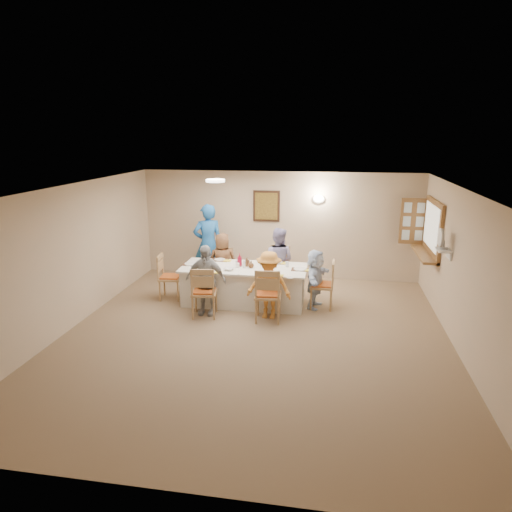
% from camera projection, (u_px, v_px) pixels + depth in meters
% --- Properties ---
extents(ground, '(7.00, 7.00, 0.00)m').
position_uv_depth(ground, '(254.00, 338.00, 7.70)').
color(ground, olive).
extents(room_walls, '(7.00, 7.00, 7.00)m').
position_uv_depth(room_walls, '(254.00, 251.00, 7.30)').
color(room_walls, '#C2AD91').
rests_on(room_walls, ground).
extents(wall_picture, '(0.62, 0.05, 0.72)m').
position_uv_depth(wall_picture, '(266.00, 206.00, 10.60)').
color(wall_picture, black).
rests_on(wall_picture, room_walls).
extents(wall_sconce, '(0.26, 0.09, 0.18)m').
position_uv_depth(wall_sconce, '(319.00, 199.00, 10.33)').
color(wall_sconce, white).
rests_on(wall_sconce, room_walls).
extents(ceiling_light, '(0.36, 0.36, 0.05)m').
position_uv_depth(ceiling_light, '(215.00, 181.00, 8.64)').
color(ceiling_light, white).
rests_on(ceiling_light, room_walls).
extents(serving_hatch, '(0.06, 1.50, 1.15)m').
position_uv_depth(serving_hatch, '(433.00, 229.00, 9.08)').
color(serving_hatch, olive).
rests_on(serving_hatch, room_walls).
extents(hatch_sill, '(0.30, 1.50, 0.05)m').
position_uv_depth(hatch_sill, '(424.00, 254.00, 9.24)').
color(hatch_sill, olive).
rests_on(hatch_sill, room_walls).
extents(shutter_door, '(0.55, 0.04, 1.00)m').
position_uv_depth(shutter_door, '(413.00, 221.00, 9.84)').
color(shutter_door, olive).
rests_on(shutter_door, room_walls).
extents(fan_shelf, '(0.22, 0.36, 0.03)m').
position_uv_depth(fan_shelf, '(443.00, 250.00, 7.83)').
color(fan_shelf, white).
rests_on(fan_shelf, room_walls).
extents(desk_fan, '(0.30, 0.30, 0.28)m').
position_uv_depth(desk_fan, '(443.00, 241.00, 7.80)').
color(desk_fan, '#A5A5A8').
rests_on(desk_fan, fan_shelf).
extents(dining_table, '(2.49, 1.05, 0.76)m').
position_uv_depth(dining_table, '(244.00, 285.00, 9.19)').
color(dining_table, silver).
rests_on(dining_table, ground).
extents(chair_back_left, '(0.50, 0.50, 0.89)m').
position_uv_depth(chair_back_left, '(224.00, 269.00, 10.03)').
color(chair_back_left, tan).
rests_on(chair_back_left, ground).
extents(chair_back_right, '(0.50, 0.50, 0.99)m').
position_uv_depth(chair_back_right, '(278.00, 270.00, 9.83)').
color(chair_back_right, tan).
rests_on(chair_back_right, ground).
extents(chair_front_left, '(0.54, 0.54, 0.99)m').
position_uv_depth(chair_front_left, '(204.00, 291.00, 8.49)').
color(chair_front_left, tan).
rests_on(chair_front_left, ground).
extents(chair_front_right, '(0.52, 0.52, 1.02)m').
position_uv_depth(chair_front_right, '(268.00, 294.00, 8.30)').
color(chair_front_right, tan).
rests_on(chair_front_right, ground).
extents(chair_left_end, '(0.50, 0.50, 0.95)m').
position_uv_depth(chair_left_end, '(170.00, 277.00, 9.41)').
color(chair_left_end, tan).
rests_on(chair_left_end, ground).
extents(chair_right_end, '(0.47, 0.47, 0.96)m').
position_uv_depth(chair_right_end, '(322.00, 284.00, 8.92)').
color(chair_right_end, tan).
rests_on(chair_right_end, ground).
extents(diner_back_left, '(0.75, 0.60, 1.28)m').
position_uv_depth(diner_back_left, '(223.00, 262.00, 9.87)').
color(diner_back_left, brown).
rests_on(diner_back_left, ground).
extents(diner_back_right, '(0.90, 0.80, 1.44)m').
position_uv_depth(diner_back_right, '(278.00, 261.00, 9.65)').
color(diner_back_right, '#938BBA').
rests_on(diner_back_right, ground).
extents(diner_front_left, '(0.84, 0.45, 1.35)m').
position_uv_depth(diner_front_left, '(206.00, 280.00, 8.56)').
color(diner_front_left, '#A3A3A3').
rests_on(diner_front_left, ground).
extents(diner_front_right, '(0.90, 0.61, 1.28)m').
position_uv_depth(diner_front_right, '(269.00, 285.00, 8.38)').
color(diner_front_right, orange).
rests_on(diner_front_right, ground).
extents(diner_right_end, '(1.22, 0.77, 1.17)m').
position_uv_depth(diner_right_end, '(315.00, 279.00, 8.91)').
color(diner_right_end, '#D0E2FF').
rests_on(diner_right_end, ground).
extents(caregiver, '(1.01, 0.96, 1.83)m').
position_uv_depth(caregiver, '(208.00, 244.00, 10.31)').
color(caregiver, '#2060A9').
rests_on(caregiver, ground).
extents(placemat_fl, '(0.36, 0.27, 0.01)m').
position_uv_depth(placemat_fl, '(209.00, 271.00, 8.79)').
color(placemat_fl, '#472B19').
rests_on(placemat_fl, dining_table).
extents(plate_fl, '(0.26, 0.26, 0.02)m').
position_uv_depth(plate_fl, '(209.00, 271.00, 8.78)').
color(plate_fl, white).
rests_on(plate_fl, dining_table).
extents(napkin_fl, '(0.15, 0.15, 0.01)m').
position_uv_depth(napkin_fl, '(218.00, 272.00, 8.71)').
color(napkin_fl, yellow).
rests_on(napkin_fl, dining_table).
extents(placemat_fr, '(0.33, 0.25, 0.01)m').
position_uv_depth(placemat_fr, '(271.00, 275.00, 8.59)').
color(placemat_fr, '#472B19').
rests_on(placemat_fr, dining_table).
extents(plate_fr, '(0.26, 0.26, 0.02)m').
position_uv_depth(plate_fr, '(271.00, 274.00, 8.59)').
color(plate_fr, white).
rests_on(plate_fr, dining_table).
extents(napkin_fr, '(0.13, 0.13, 0.01)m').
position_uv_depth(napkin_fr, '(280.00, 275.00, 8.52)').
color(napkin_fr, yellow).
rests_on(napkin_fr, dining_table).
extents(placemat_bl, '(0.36, 0.27, 0.01)m').
position_uv_depth(placemat_bl, '(220.00, 260.00, 9.59)').
color(placemat_bl, '#472B19').
rests_on(placemat_bl, dining_table).
extents(plate_bl, '(0.23, 0.23, 0.01)m').
position_uv_depth(plate_bl, '(220.00, 259.00, 9.58)').
color(plate_bl, white).
rests_on(plate_bl, dining_table).
extents(napkin_bl, '(0.15, 0.15, 0.01)m').
position_uv_depth(napkin_bl, '(228.00, 261.00, 9.51)').
color(napkin_bl, yellow).
rests_on(napkin_bl, dining_table).
extents(placemat_br, '(0.34, 0.25, 0.01)m').
position_uv_depth(placemat_br, '(276.00, 262.00, 9.39)').
color(placemat_br, '#472B19').
rests_on(placemat_br, dining_table).
extents(plate_br, '(0.26, 0.26, 0.02)m').
position_uv_depth(plate_br, '(276.00, 262.00, 9.39)').
color(plate_br, white).
rests_on(plate_br, dining_table).
extents(napkin_br, '(0.14, 0.14, 0.01)m').
position_uv_depth(napkin_br, '(285.00, 263.00, 9.32)').
color(napkin_br, yellow).
rests_on(napkin_br, dining_table).
extents(placemat_le, '(0.34, 0.25, 0.01)m').
position_uv_depth(placemat_le, '(191.00, 264.00, 9.27)').
color(placemat_le, '#472B19').
rests_on(placemat_le, dining_table).
extents(plate_le, '(0.26, 0.26, 0.02)m').
position_uv_depth(plate_le, '(191.00, 264.00, 9.26)').
color(plate_le, white).
rests_on(plate_le, dining_table).
extents(napkin_le, '(0.14, 0.14, 0.01)m').
position_uv_depth(napkin_le, '(199.00, 265.00, 9.19)').
color(napkin_le, yellow).
rests_on(napkin_le, dining_table).
extents(placemat_re, '(0.34, 0.25, 0.01)m').
position_uv_depth(placemat_re, '(300.00, 269.00, 8.91)').
color(placemat_re, '#472B19').
rests_on(placemat_re, dining_table).
extents(plate_re, '(0.25, 0.25, 0.02)m').
position_uv_depth(plate_re, '(300.00, 269.00, 8.91)').
color(plate_re, white).
rests_on(plate_re, dining_table).
extents(napkin_re, '(0.15, 0.15, 0.01)m').
position_uv_depth(napkin_re, '(309.00, 270.00, 8.83)').
color(napkin_re, yellow).
rests_on(napkin_re, dining_table).
extents(teacup_a, '(0.20, 0.20, 0.09)m').
position_uv_depth(teacup_a, '(202.00, 267.00, 8.93)').
color(teacup_a, white).
rests_on(teacup_a, dining_table).
extents(teacup_b, '(0.14, 0.14, 0.08)m').
position_uv_depth(teacup_b, '(266.00, 259.00, 9.51)').
color(teacup_b, white).
rests_on(teacup_b, dining_table).
extents(bowl_a, '(0.26, 0.26, 0.05)m').
position_uv_depth(bowl_a, '(229.00, 269.00, 8.87)').
color(bowl_a, white).
rests_on(bowl_a, dining_table).
extents(bowl_b, '(0.22, 0.22, 0.05)m').
position_uv_depth(bowl_b, '(262.00, 262.00, 9.31)').
color(bowl_b, white).
rests_on(bowl_b, dining_table).
extents(condiment_ketchup, '(0.16, 0.16, 0.26)m').
position_uv_depth(condiment_ketchup, '(240.00, 260.00, 9.11)').
color(condiment_ketchup, '#A20D29').
rests_on(condiment_ketchup, dining_table).
extents(condiment_brown, '(0.14, 0.14, 0.18)m').
position_uv_depth(condiment_brown, '(247.00, 262.00, 9.12)').
color(condiment_brown, '#502F15').
rests_on(condiment_brown, dining_table).
extents(condiment_malt, '(0.17, 0.17, 0.14)m').
position_uv_depth(condiment_malt, '(251.00, 264.00, 9.01)').
color(condiment_malt, '#502F15').
rests_on(condiment_malt, dining_table).
extents(drinking_glass, '(0.07, 0.07, 0.10)m').
position_uv_depth(drinking_glass, '(237.00, 263.00, 9.15)').
color(drinking_glass, silver).
rests_on(drinking_glass, dining_table).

